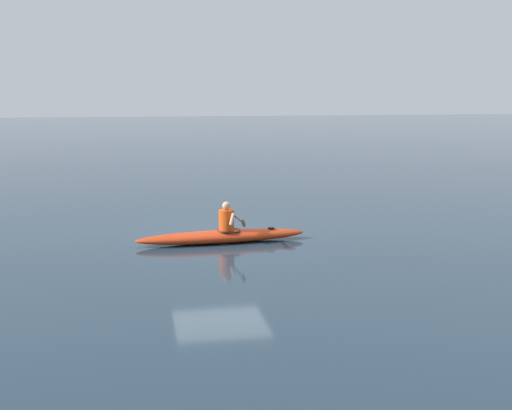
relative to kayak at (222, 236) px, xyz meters
name	(u,v)px	position (x,y,z in m)	size (l,w,h in m)	color
ground_plane	(219,235)	(-0.06, -0.96, -0.16)	(160.00, 160.00, 0.00)	#233847
kayak	(222,236)	(0.00, 0.00, 0.00)	(4.38, 0.99, 0.32)	red
kayaker	(227,218)	(-0.14, -0.01, 0.46)	(0.50, 2.39, 0.73)	#E04C14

